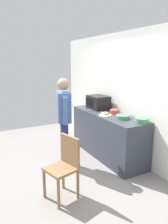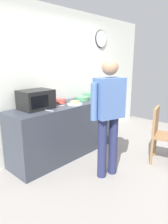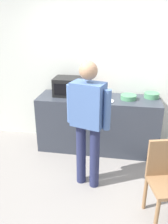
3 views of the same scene
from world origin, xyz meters
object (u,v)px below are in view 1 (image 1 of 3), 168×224
Objects in this scene: microwave at (98,102)px; wooden_chair at (65,164)px; spoon_utensil at (90,110)px; fork_utensil at (103,112)px; sandwich_plate at (105,115)px; mixing_bowl at (114,111)px; person_standing at (64,116)px; salad_bowl at (123,117)px; cereal_bowl at (142,120)px.

microwave is 2.12m from wooden_chair.
spoon_utensil reaches higher than wooden_chair.
spoon_utensil is at bearing -158.46° from fork_utensil.
mixing_bowl is at bearing 105.25° from sandwich_plate.
fork_utensil is at bearing 95.92° from person_standing.
spoon_utensil is (-0.58, -0.03, -0.02)m from sandwich_plate.
sandwich_plate is 1.01× the size of salad_bowl.
microwave is 2.07× the size of cereal_bowl.
salad_bowl is at bearing 24.35° from sandwich_plate.
person_standing is (-0.15, -0.83, 0.05)m from sandwich_plate.
spoon_utensil is (-0.33, -0.13, 0.00)m from fork_utensil.
person_standing is 1.82× the size of wooden_chair.
wooden_chair is (1.37, -1.21, -0.42)m from spoon_utensil.
spoon_utensil is (0.06, -0.25, -0.15)m from microwave.
fork_utensil is (-0.25, 0.10, -0.02)m from sandwich_plate.
cereal_bowl is 1.42× the size of fork_utensil.
person_standing is (0.42, -0.80, 0.06)m from spoon_utensil.
sandwich_plate is at bearing 2.76° from spoon_utensil.
sandwich_plate is at bearing -22.06° from fork_utensil.
mixing_bowl is at bearing 45.94° from fork_utensil.
person_standing is at bearing -100.46° from sandwich_plate.
person_standing reaches higher than wooden_chair.
salad_bowl is 0.45m from mixing_bowl.
mixing_bowl is 0.11× the size of person_standing.
mixing_bowl is at bearing -178.80° from cereal_bowl.
sandwich_plate is 0.15× the size of person_standing.
cereal_bowl reaches higher than spoon_utensil.
salad_bowl is 1.12m from person_standing.
fork_utensil is at bearing 21.54° from spoon_utensil.
mixing_bowl is at bearing 86.04° from person_standing.
wooden_chair is at bearing -87.68° from cereal_bowl.
microwave is at bearing 102.52° from spoon_utensil.
spoon_utensil is 0.91m from person_standing.
person_standing reaches higher than mixing_bowl.
microwave is at bearing -174.14° from mixing_bowl.
mixing_bowl is (-0.08, 0.28, 0.02)m from sandwich_plate.
sandwich_plate is (0.63, -0.22, -0.13)m from microwave.
person_standing is (-0.08, -1.11, 0.03)m from mixing_bowl.
fork_utensil is at bearing -17.69° from microwave.
microwave is at bearing -176.89° from cereal_bowl.
person_standing is at bearing -62.17° from spoon_utensil.
mixing_bowl is 1.12m from person_standing.
microwave is 0.69m from sandwich_plate.
microwave reaches higher than sandwich_plate.
salad_bowl is (0.36, 0.16, 0.02)m from sandwich_plate.
salad_bowl is at bearing -15.51° from mixing_bowl.
sandwich_plate is at bearing -155.65° from salad_bowl.
person_standing reaches higher than salad_bowl.
fork_utensil is (0.38, -0.12, -0.15)m from microwave.
wooden_chair is at bearing -22.97° from person_standing.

